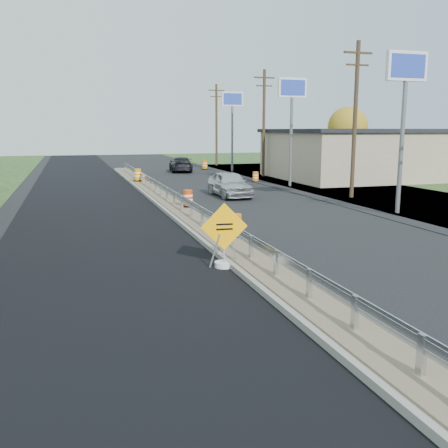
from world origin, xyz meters
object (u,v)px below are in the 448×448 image
object	(u,v)px
caution_sign	(224,251)
barrel_median_mid	(188,199)
barrel_median_far	(138,175)
car_dark_far	(181,164)
car_silver	(230,184)
barrel_shoulder_far	(205,165)
barrel_median_near	(235,226)
barrel_shoulder_mid	(256,177)

from	to	relation	value
caution_sign	barrel_median_mid	bearing A→B (deg)	87.62
barrel_median_far	car_dark_far	world-z (taller)	car_dark_far
caution_sign	barrel_median_far	xyz separation A→B (m)	(0.67, 24.98, 0.18)
car_silver	caution_sign	bearing A→B (deg)	-109.20
car_silver	car_dark_far	bearing A→B (deg)	85.87
barrel_shoulder_far	barrel_median_near	bearing A→B (deg)	-103.15
barrel_median_mid	car_silver	bearing A→B (deg)	51.99
barrel_median_far	barrel_median_mid	bearing A→B (deg)	-87.03
caution_sign	barrel_shoulder_far	world-z (taller)	caution_sign
barrel_shoulder_far	car_dark_far	size ratio (longest dim) A/B	0.19
caution_sign	barrel_median_near	size ratio (longest dim) A/B	2.36
barrel_median_far	barrel_shoulder_mid	xyz separation A→B (m)	(9.38, -1.19, -0.29)
barrel_median_mid	car_silver	size ratio (longest dim) A/B	0.19
barrel_median_near	car_silver	world-z (taller)	car_silver
barrel_median_near	barrel_shoulder_far	world-z (taller)	barrel_median_near
caution_sign	barrel_median_mid	world-z (taller)	caution_sign
car_silver	barrel_median_near	bearing A→B (deg)	-107.68
caution_sign	car_silver	bearing A→B (deg)	76.57
barrel_shoulder_far	barrel_median_far	bearing A→B (deg)	-124.72
barrel_median_near	barrel_shoulder_mid	distance (m)	22.33
barrel_median_far	barrel_median_near	bearing A→B (deg)	-88.00
barrel_shoulder_mid	car_silver	size ratio (longest dim) A/B	0.18
barrel_median_near	barrel_median_far	distance (m)	21.80
barrel_median_near	car_dark_far	distance (m)	32.78
barrel_median_mid	barrel_shoulder_far	world-z (taller)	barrel_median_mid
barrel_shoulder_far	barrel_median_mid	bearing A→B (deg)	-106.79
caution_sign	barrel_shoulder_mid	size ratio (longest dim) A/B	2.37
barrel_median_near	barrel_shoulder_mid	bearing A→B (deg)	67.29
car_dark_far	caution_sign	bearing A→B (deg)	87.11
car_silver	barrel_median_far	bearing A→B (deg)	115.82
barrel_median_far	car_silver	bearing A→B (deg)	-63.37
caution_sign	barrel_shoulder_far	bearing A→B (deg)	80.83
car_dark_far	car_silver	bearing A→B (deg)	93.99
barrel_median_mid	car_silver	distance (m)	6.27
barrel_median_mid	barrel_shoulder_mid	world-z (taller)	barrel_median_mid
car_silver	car_dark_far	xyz separation A→B (m)	(1.15, 19.77, -0.05)
car_silver	car_dark_far	size ratio (longest dim) A/B	0.91
barrel_median_far	barrel_shoulder_far	bearing A→B (deg)	55.28
caution_sign	barrel_median_near	world-z (taller)	caution_sign
barrel_median_mid	barrel_shoulder_far	size ratio (longest dim) A/B	0.88
caution_sign	car_silver	world-z (taller)	caution_sign
caution_sign	barrel_shoulder_mid	world-z (taller)	caution_sign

